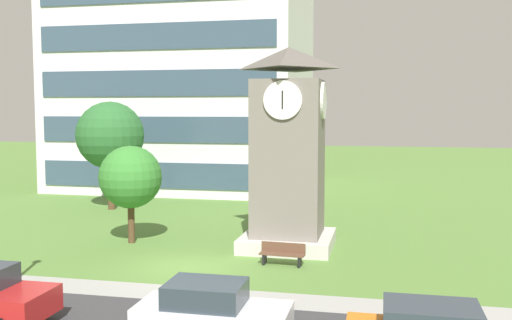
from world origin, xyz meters
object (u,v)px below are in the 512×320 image
(tree_near_tower, at_px, (130,177))
(clock_tower, at_px, (288,160))
(park_bench, at_px, (282,254))
(parked_car_white, at_px, (211,314))
(tree_streetside, at_px, (110,136))

(tree_near_tower, bearing_deg, clock_tower, 4.93)
(park_bench, xyz_separation_m, parked_car_white, (-0.46, -8.26, 0.40))
(clock_tower, bearing_deg, tree_streetside, 148.13)
(clock_tower, bearing_deg, park_bench, -85.04)
(clock_tower, relative_size, tree_near_tower, 1.97)
(clock_tower, height_order, parked_car_white, clock_tower)
(clock_tower, distance_m, park_bench, 4.60)
(park_bench, relative_size, parked_car_white, 0.46)
(park_bench, bearing_deg, tree_near_tower, 162.32)
(clock_tower, bearing_deg, parked_car_white, -91.01)
(tree_near_tower, bearing_deg, tree_streetside, 121.44)
(park_bench, bearing_deg, parked_car_white, -93.19)
(clock_tower, xyz_separation_m, tree_near_tower, (-7.26, -0.63, -0.86))
(clock_tower, relative_size, park_bench, 4.86)
(clock_tower, xyz_separation_m, parked_car_white, (-0.20, -11.28, -3.06))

